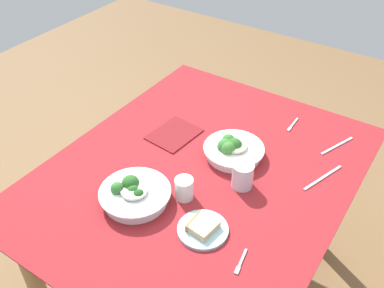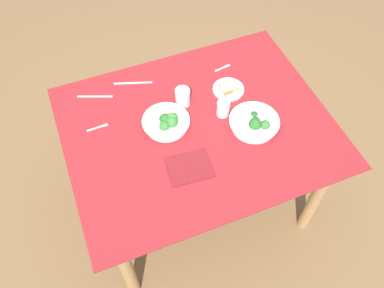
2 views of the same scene
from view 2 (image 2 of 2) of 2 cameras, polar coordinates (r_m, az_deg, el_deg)
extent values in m
plane|color=brown|center=(2.74, 0.65, -7.51)|extent=(6.00, 6.00, 0.00)
cube|color=maroon|center=(2.08, 0.85, 2.49)|extent=(1.36, 1.10, 0.01)
cube|color=#9E7547|center=(2.09, 0.84, 2.23)|extent=(1.32, 1.06, 0.02)
cylinder|color=#9E7547|center=(2.18, -9.24, -17.03)|extent=(0.07, 0.07, 0.75)
cylinder|color=#9E7547|center=(2.42, 17.26, -7.09)|extent=(0.07, 0.07, 0.75)
cylinder|color=#9E7547|center=(2.60, -14.51, 0.34)|extent=(0.07, 0.07, 0.75)
cylinder|color=#9E7547|center=(2.81, 8.17, 7.25)|extent=(0.07, 0.07, 0.75)
cylinder|color=white|center=(2.07, -3.68, 2.93)|extent=(0.22, 0.22, 0.04)
cylinder|color=white|center=(2.05, -3.71, 3.31)|extent=(0.25, 0.25, 0.01)
sphere|color=#286023|center=(2.05, -3.81, 3.44)|extent=(0.06, 0.06, 0.06)
sphere|color=#33702D|center=(2.02, -3.91, 2.55)|extent=(0.05, 0.05, 0.05)
sphere|color=#3D7A33|center=(2.04, -2.79, 3.66)|extent=(0.06, 0.06, 0.06)
sphere|color=#33702D|center=(2.03, -2.86, 3.13)|extent=(0.06, 0.06, 0.06)
cylinder|color=beige|center=(2.05, -3.84, 3.64)|extent=(0.10, 0.10, 0.01)
cylinder|color=white|center=(2.09, 8.74, 2.85)|extent=(0.23, 0.23, 0.04)
cylinder|color=white|center=(2.07, 8.83, 3.26)|extent=(0.26, 0.26, 0.01)
sphere|color=#33702D|center=(2.06, 8.99, 3.23)|extent=(0.05, 0.05, 0.05)
sphere|color=#1E511E|center=(2.08, 8.78, 4.03)|extent=(0.04, 0.04, 0.04)
sphere|color=#33702D|center=(2.04, 10.33, 2.66)|extent=(0.05, 0.05, 0.05)
sphere|color=#286023|center=(2.04, 8.92, 2.81)|extent=(0.07, 0.07, 0.07)
cylinder|color=beige|center=(2.06, 9.01, 3.63)|extent=(0.09, 0.09, 0.01)
cylinder|color=#99C6D1|center=(2.25, 5.17, 7.72)|extent=(0.17, 0.17, 0.01)
cube|color=#CCB284|center=(2.23, 5.21, 8.04)|extent=(0.10, 0.09, 0.03)
cube|color=#9E703D|center=(2.21, 5.63, 7.36)|extent=(0.09, 0.01, 0.03)
cylinder|color=silver|center=(2.14, -1.33, 6.67)|extent=(0.08, 0.08, 0.10)
cylinder|color=silver|center=(2.10, 4.43, 5.03)|extent=(0.07, 0.07, 0.08)
cube|color=#B7B7BC|center=(2.13, -13.62, 2.15)|extent=(0.08, 0.01, 0.00)
cube|color=#B7B7BC|center=(2.13, -12.18, 2.63)|extent=(0.03, 0.01, 0.00)
cube|color=#B7B7BC|center=(2.36, 4.03, 10.56)|extent=(0.07, 0.02, 0.00)
cube|color=#B7B7BC|center=(2.38, 5.06, 10.99)|extent=(0.03, 0.02, 0.00)
cube|color=#B7B7BC|center=(2.30, -8.36, 8.55)|extent=(0.21, 0.08, 0.00)
cube|color=#B7B7BC|center=(2.27, -13.59, 6.56)|extent=(0.18, 0.08, 0.00)
cube|color=maroon|center=(1.93, -0.36, -3.34)|extent=(0.22, 0.19, 0.01)
camera|label=1|loc=(2.48, 24.15, 39.69)|focal=40.64mm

